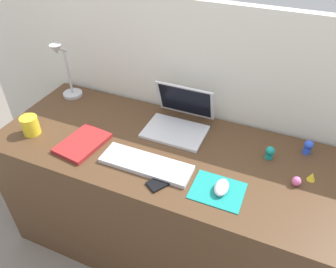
{
  "coord_description": "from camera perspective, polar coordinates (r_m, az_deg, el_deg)",
  "views": [
    {
      "loc": [
        0.44,
        -1.05,
        1.72
      ],
      "look_at": [
        -0.01,
        0.0,
        0.83
      ],
      "focal_mm": 34.57,
      "sensor_mm": 36.0,
      "label": 1
    }
  ],
  "objects": [
    {
      "name": "ground_plane",
      "position": [
        2.07,
        0.32,
        -18.53
      ],
      "size": [
        6.0,
        6.0,
        0.0
      ],
      "primitive_type": "plane",
      "color": "slate"
    },
    {
      "name": "back_wall",
      "position": [
        1.83,
        4.87,
        2.2
      ],
      "size": [
        2.9,
        0.05,
        1.32
      ],
      "primitive_type": "cube",
      "color": "silver",
      "rests_on": "ground_plane"
    },
    {
      "name": "desk",
      "position": [
        1.77,
        0.36,
        -11.91
      ],
      "size": [
        1.7,
        0.65,
        0.74
      ],
      "primitive_type": "cube",
      "color": "#4C331E",
      "rests_on": "ground_plane"
    },
    {
      "name": "laptop",
      "position": [
        1.62,
        2.06,
        2.91
      ],
      "size": [
        0.3,
        0.28,
        0.21
      ],
      "color": "silver",
      "rests_on": "desk"
    },
    {
      "name": "keyboard",
      "position": [
        1.42,
        -3.89,
        -5.31
      ],
      "size": [
        0.41,
        0.13,
        0.02
      ],
      "primitive_type": "cube",
      "color": "silver",
      "rests_on": "desk"
    },
    {
      "name": "mousepad",
      "position": [
        1.34,
        8.72,
        -9.84
      ],
      "size": [
        0.21,
        0.17,
        0.0
      ],
      "primitive_type": "cube",
      "color": "teal",
      "rests_on": "desk"
    },
    {
      "name": "mouse",
      "position": [
        1.33,
        9.41,
        -9.26
      ],
      "size": [
        0.06,
        0.1,
        0.03
      ],
      "primitive_type": "ellipsoid",
      "color": "silver",
      "rests_on": "mousepad"
    },
    {
      "name": "cell_phone",
      "position": [
        1.35,
        -1.02,
        -8.34
      ],
      "size": [
        0.12,
        0.14,
        0.01
      ],
      "primitive_type": "cube",
      "rotation": [
        0.0,
        0.0,
        -0.55
      ],
      "color": "black",
      "rests_on": "desk"
    },
    {
      "name": "desk_lamp",
      "position": [
        1.89,
        -17.63,
        10.25
      ],
      "size": [
        0.11,
        0.14,
        0.33
      ],
      "color": "#B7B7BC",
      "rests_on": "desk"
    },
    {
      "name": "notebook_pad",
      "position": [
        1.58,
        -14.83,
        -1.55
      ],
      "size": [
        0.2,
        0.26,
        0.02
      ],
      "primitive_type": "cube",
      "rotation": [
        0.0,
        0.0,
        -0.13
      ],
      "color": "maroon",
      "rests_on": "desk"
    },
    {
      "name": "coffee_mug",
      "position": [
        1.71,
        -23.11,
        1.41
      ],
      "size": [
        0.08,
        0.08,
        0.09
      ],
      "primitive_type": "cylinder",
      "color": "yellow",
      "rests_on": "desk"
    },
    {
      "name": "toy_figurine_teal",
      "position": [
        1.51,
        17.52,
        -3.09
      ],
      "size": [
        0.04,
        0.04,
        0.06
      ],
      "color": "teal",
      "rests_on": "desk"
    },
    {
      "name": "toy_figurine_yellow",
      "position": [
        1.48,
        24.03,
        -6.86
      ],
      "size": [
        0.03,
        0.03,
        0.04
      ],
      "primitive_type": "cone",
      "color": "yellow",
      "rests_on": "desk"
    },
    {
      "name": "toy_figurine_blue",
      "position": [
        1.6,
        23.47,
        -2.05
      ],
      "size": [
        0.04,
        0.04,
        0.07
      ],
      "color": "blue",
      "rests_on": "desk"
    },
    {
      "name": "toy_figurine_pink",
      "position": [
        1.43,
        21.7,
        -7.8
      ],
      "size": [
        0.04,
        0.04,
        0.04
      ],
      "primitive_type": "ellipsoid",
      "color": "pink",
      "rests_on": "desk"
    }
  ]
}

